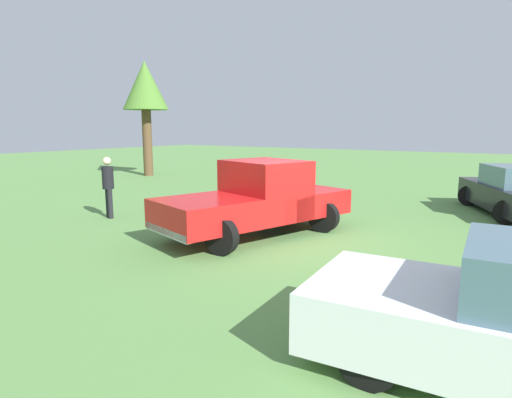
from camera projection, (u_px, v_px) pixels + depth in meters
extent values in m
plane|color=#5B8C47|center=(289.00, 239.00, 10.09)|extent=(80.00, 80.00, 0.00)
cylinder|color=black|center=(221.00, 236.00, 8.77)|extent=(0.77, 0.22, 0.77)
cylinder|color=black|center=(183.00, 224.00, 9.95)|extent=(0.77, 0.22, 0.77)
cylinder|color=black|center=(324.00, 217.00, 10.70)|extent=(0.77, 0.22, 0.77)
cylinder|color=black|center=(282.00, 208.00, 11.88)|extent=(0.77, 0.22, 0.77)
cube|color=red|center=(204.00, 214.00, 9.36)|extent=(2.33, 2.40, 0.64)
cube|color=red|center=(265.00, 189.00, 10.39)|extent=(2.21, 2.03, 1.40)
cube|color=slate|center=(265.00, 171.00, 10.32)|extent=(2.00, 1.76, 0.48)
cube|color=red|center=(294.00, 201.00, 11.06)|extent=(2.45, 2.77, 0.60)
cube|color=silver|center=(167.00, 232.00, 8.84)|extent=(1.71, 0.64, 0.16)
cylinder|color=black|center=(469.00, 196.00, 14.33)|extent=(0.68, 0.20, 0.68)
cylinder|color=black|center=(507.00, 212.00, 11.52)|extent=(0.68, 0.20, 0.68)
cylinder|color=black|center=(369.00, 356.00, 4.29)|extent=(0.66, 0.20, 0.66)
cylinder|color=black|center=(399.00, 301.00, 5.65)|extent=(0.66, 0.20, 0.66)
cylinder|color=black|center=(108.00, 203.00, 12.46)|extent=(0.14, 0.14, 0.85)
cylinder|color=black|center=(110.00, 204.00, 12.29)|extent=(0.14, 0.14, 0.85)
cylinder|color=black|center=(108.00, 178.00, 12.25)|extent=(0.42, 0.42, 0.64)
sphere|color=beige|center=(107.00, 161.00, 12.17)|extent=(0.23, 0.23, 0.23)
cylinder|color=brown|center=(147.00, 143.00, 23.10)|extent=(0.50, 0.50, 3.51)
cone|color=#4C7A2D|center=(145.00, 85.00, 22.60)|extent=(2.38, 2.38, 2.52)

